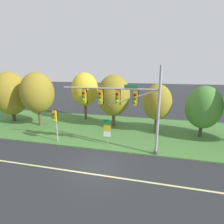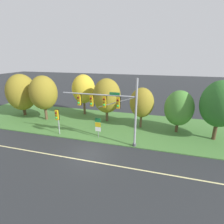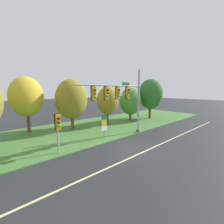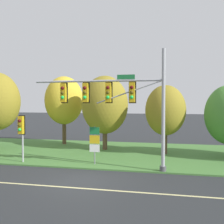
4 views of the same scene
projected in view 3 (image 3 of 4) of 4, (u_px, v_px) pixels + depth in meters
The scene contains 11 objects.
ground_plane at pixel (132, 148), 13.45m from camera, with size 160.00×160.00×0.00m, color #282B2D.
lane_stripe at pixel (143, 152), 12.56m from camera, with size 36.00×0.16×0.01m, color beige.
grass_verge at pixel (84, 130), 19.52m from camera, with size 48.00×11.50×0.10m, color #477A38.
traffic_signal_mast at pixel (122, 96), 15.80m from camera, with size 8.49×0.49×7.39m.
pedestrian_signal_near_kerb at pixel (58, 124), 11.82m from camera, with size 0.46×0.55×3.26m.
route_sign_post at pixel (104, 124), 15.70m from camera, with size 0.69×0.08×2.55m.
tree_behind_signpost at pixel (26, 97), 17.52m from camera, with size 3.76×3.76×6.64m.
tree_mid_verge at pixel (71, 99), 19.10m from camera, with size 4.04×4.04×6.43m.
tree_tall_centre at pixel (108, 101), 21.89m from camera, with size 3.21×3.21×5.51m.
tree_right_far at pixel (131, 101), 24.78m from camera, with size 3.58×3.58×5.45m.
tree_furthest_back at pixel (150, 94), 26.58m from camera, with size 4.23×4.23×6.99m.
Camera 3 is at (-9.89, -8.36, 5.19)m, focal length 24.00 mm.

